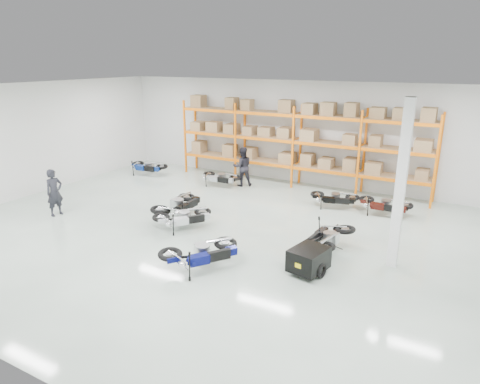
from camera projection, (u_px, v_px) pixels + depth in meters
The scene contains 14 objects.
room at pixel (218, 167), 12.95m from camera, with size 18.00×18.00×18.00m.
pallet_rack at pixel (297, 135), 18.34m from camera, with size 11.28×0.98×3.62m.
structural_column at pixel (401, 186), 10.97m from camera, with size 0.25×0.25×4.50m, color white.
moto_blue_centre at pixel (202, 248), 11.29m from camera, with size 0.85×1.91×1.17m, color #070B4A, non-canonical shape.
moto_silver_left at pixel (184, 214), 13.98m from camera, with size 0.76×1.70×1.04m, color #BABBC2, non-canonical shape.
moto_black_far_left at pixel (179, 202), 15.02m from camera, with size 0.84×1.89×1.15m, color black, non-canonical shape.
moto_touring_right at pixel (328, 233), 12.36m from camera, with size 0.81×1.82×1.11m, color black, non-canonical shape.
trailer at pixel (309, 259), 11.07m from camera, with size 0.97×1.72×0.70m.
moto_back_a at pixel (147, 164), 20.54m from camera, with size 0.76×1.72×1.05m, color navy, non-canonical shape.
moto_back_b at pixel (220, 175), 18.76m from camera, with size 0.71×1.60×0.98m, color #ACB0B6, non-canonical shape.
moto_back_c at pixel (334, 195), 16.03m from camera, with size 0.70×1.57×0.96m, color black, non-canonical shape.
moto_back_d at pixel (384, 202), 15.25m from camera, with size 0.73×1.63×1.00m, color #3A0F0B, non-canonical shape.
person_left at pixel (55, 192), 15.13m from camera, with size 0.62×0.40×1.69m, color black.
person_back at pixel (242, 167), 18.68m from camera, with size 0.84×0.65×1.73m, color black.
Camera 1 is at (6.67, -10.70, 5.38)m, focal length 32.00 mm.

